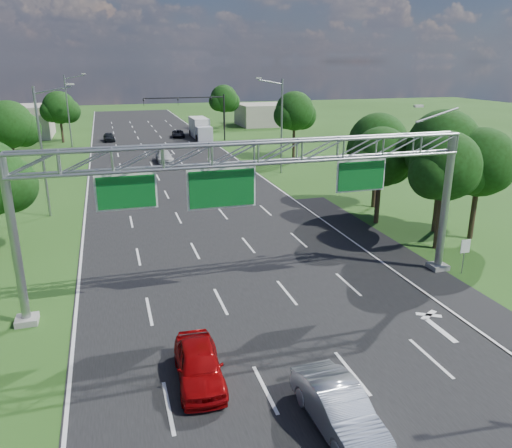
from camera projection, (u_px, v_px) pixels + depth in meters
name	position (u px, v px, depth m)	size (l,w,h in m)	color
ground	(193.00, 205.00, 42.86)	(220.00, 220.00, 0.00)	#254C16
road	(193.00, 205.00, 42.86)	(18.00, 180.00, 0.02)	black
road_flare	(400.00, 259.00, 31.06)	(3.00, 30.00, 0.02)	black
sign_gantry	(258.00, 165.00, 24.41)	(23.50, 1.00, 9.56)	gray
regulatory_sign	(465.00, 249.00, 28.44)	(0.60, 0.08, 2.10)	gray
traffic_signal	(201.00, 107.00, 75.17)	(12.21, 0.24, 7.00)	black
streetlight_l_near	(44.00, 146.00, 38.05)	(2.97, 0.22, 10.16)	gray
streetlight_l_far	(69.00, 107.00, 69.92)	(2.97, 0.22, 10.16)	gray
streetlight_r_mid	(280.00, 122.00, 53.31)	(2.97, 0.22, 10.16)	gray
tree_cluster_right	(423.00, 156.00, 35.39)	(9.91, 14.60, 8.68)	#2D2116
tree_verge_lb	(10.00, 127.00, 50.53)	(5.76, 4.80, 8.06)	#2D2116
tree_verge_lc	(60.00, 109.00, 74.25)	(5.76, 4.80, 7.62)	#2D2116
tree_verge_rd	(295.00, 113.00, 61.92)	(5.76, 4.80, 8.28)	#2D2116
tree_verge_re	(224.00, 100.00, 88.83)	(5.76, 4.80, 7.84)	#2D2116
building_left	(5.00, 122.00, 79.80)	(14.00, 10.00, 5.00)	#A79C8C
building_right	(270.00, 114.00, 96.13)	(12.00, 9.00, 4.00)	#A79C8C
red_coupe	(199.00, 364.00, 18.98)	(1.72, 4.28, 1.46)	#930608
silver_sedan	(339.00, 408.00, 16.56)	(1.60, 4.59, 1.51)	#AAAEB6
car_queue_a	(164.00, 156.00, 60.97)	(1.85, 4.54, 1.32)	silver
car_queue_b	(178.00, 134.00, 80.89)	(1.86, 4.04, 1.12)	black
car_queue_c	(109.00, 137.00, 76.76)	(1.54, 3.82, 1.30)	black
box_truck	(200.00, 129.00, 79.60)	(2.55, 8.32, 3.15)	silver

